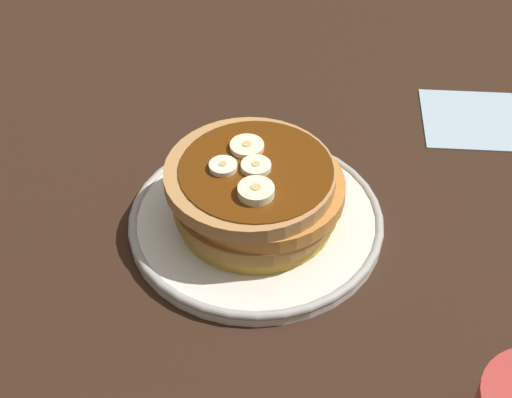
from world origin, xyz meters
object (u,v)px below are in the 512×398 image
at_px(banana_slice_1, 247,147).
at_px(banana_slice_3, 223,166).
at_px(banana_slice_2, 251,191).
at_px(pancake_stack, 257,191).
at_px(banana_slice_0, 257,168).
at_px(napkin, 470,118).
at_px(plate, 256,220).

bearing_deg(banana_slice_1, banana_slice_3, -127.54).
bearing_deg(banana_slice_2, pancake_stack, 81.29).
relative_size(banana_slice_0, banana_slice_3, 1.07).
height_order(banana_slice_1, banana_slice_2, banana_slice_2).
distance_m(pancake_stack, banana_slice_0, 0.03).
bearing_deg(banana_slice_0, banana_slice_3, 175.32).
bearing_deg(banana_slice_1, napkin, 29.15).
height_order(banana_slice_1, napkin, banana_slice_1).
distance_m(plate, banana_slice_3, 0.08).
relative_size(banana_slice_1, napkin, 0.30).
height_order(plate, banana_slice_0, banana_slice_0).
distance_m(plate, banana_slice_2, 0.08).
xyz_separation_m(banana_slice_0, banana_slice_3, (-0.03, 0.00, -0.00)).
relative_size(plate, banana_slice_2, 7.56).
bearing_deg(napkin, banana_slice_3, -148.39).
distance_m(banana_slice_0, napkin, 0.31).
bearing_deg(banana_slice_1, banana_slice_2, -86.80).
distance_m(banana_slice_1, banana_slice_3, 0.04).
relative_size(pancake_stack, napkin, 1.54).
distance_m(pancake_stack, napkin, 0.30).
bearing_deg(banana_slice_1, pancake_stack, -70.59).
bearing_deg(banana_slice_3, plate, -1.78).
bearing_deg(banana_slice_0, napkin, 35.10).
bearing_deg(napkin, banana_slice_0, -144.90).
xyz_separation_m(banana_slice_0, napkin, (0.25, 0.17, -0.08)).
relative_size(banana_slice_2, napkin, 0.30).
height_order(pancake_stack, banana_slice_0, banana_slice_0).
bearing_deg(plate, banana_slice_1, 106.48).
bearing_deg(plate, banana_slice_3, 178.22).
bearing_deg(banana_slice_1, plate, -73.52).
relative_size(banana_slice_0, banana_slice_1, 0.86).
bearing_deg(banana_slice_0, banana_slice_1, 106.87).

